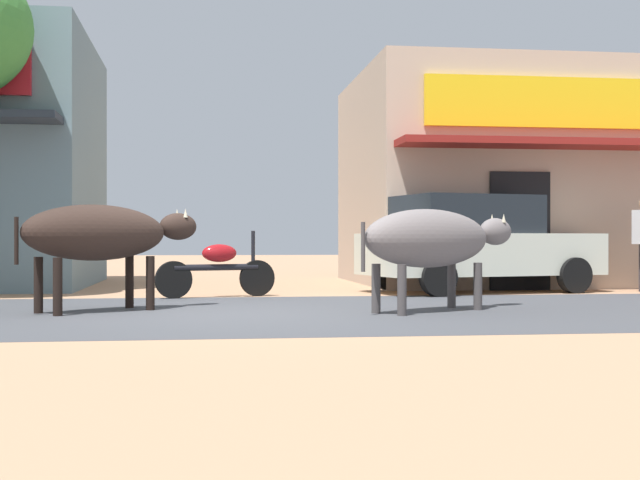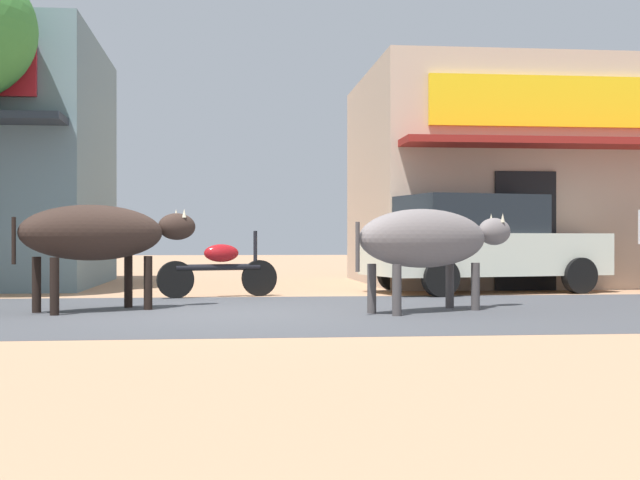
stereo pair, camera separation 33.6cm
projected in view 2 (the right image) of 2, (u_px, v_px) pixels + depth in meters
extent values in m
plane|color=tan|center=(222.00, 313.00, 10.88)|extent=(80.00, 80.00, 0.00)
cube|color=#43454A|center=(222.00, 312.00, 10.88)|extent=(72.00, 5.78, 0.00)
cube|color=#BFA48D|center=(524.00, 180.00, 18.40)|extent=(6.67, 5.45, 4.27)
cube|color=yellow|center=(577.00, 102.00, 15.64)|extent=(5.34, 0.10, 0.90)
cube|color=maroon|center=(586.00, 143.00, 15.25)|extent=(6.40, 0.90, 0.12)
cube|color=black|center=(525.00, 231.00, 15.57)|extent=(1.10, 0.06, 2.10)
cube|color=silver|center=(484.00, 254.00, 15.07)|extent=(4.24, 2.61, 0.70)
cube|color=#1E2328|center=(469.00, 215.00, 14.97)|extent=(2.48, 2.07, 0.64)
cylinder|color=black|center=(522.00, 272.00, 16.32)|extent=(0.63, 0.31, 0.60)
cylinder|color=black|center=(580.00, 276.00, 14.65)|extent=(0.63, 0.31, 0.60)
cylinder|color=black|center=(394.00, 274.00, 15.48)|extent=(0.63, 0.31, 0.60)
cylinder|color=black|center=(441.00, 278.00, 13.81)|extent=(0.63, 0.31, 0.60)
cylinder|color=black|center=(259.00, 278.00, 14.04)|extent=(0.57, 0.25, 0.57)
cylinder|color=black|center=(175.00, 280.00, 13.49)|extent=(0.57, 0.25, 0.57)
cylinder|color=black|center=(218.00, 267.00, 13.77)|extent=(1.32, 0.51, 0.10)
ellipsoid|color=#A51419|center=(221.00, 253.00, 13.79)|extent=(0.61, 0.40, 0.28)
cylinder|color=black|center=(255.00, 250.00, 14.01)|extent=(0.06, 0.06, 0.60)
ellipsoid|color=#30231D|center=(93.00, 233.00, 11.06)|extent=(2.00, 1.71, 0.70)
ellipsoid|color=#30231D|center=(177.00, 227.00, 11.87)|extent=(0.62, 0.55, 0.36)
cone|color=beige|center=(176.00, 213.00, 11.97)|extent=(0.06, 0.06, 0.12)
cone|color=beige|center=(184.00, 213.00, 11.82)|extent=(0.06, 0.06, 0.12)
cylinder|color=black|center=(128.00, 282.00, 11.67)|extent=(0.11, 0.11, 0.69)
cylinder|color=black|center=(148.00, 283.00, 11.29)|extent=(0.11, 0.11, 0.69)
cylinder|color=black|center=(37.00, 285.00, 10.83)|extent=(0.11, 0.11, 0.69)
cylinder|color=black|center=(54.00, 286.00, 10.45)|extent=(0.11, 0.11, 0.69)
cylinder|color=black|center=(14.00, 241.00, 10.39)|extent=(0.05, 0.05, 0.56)
ellipsoid|color=slate|center=(425.00, 238.00, 10.96)|extent=(2.10, 1.62, 0.73)
ellipsoid|color=slate|center=(494.00, 232.00, 11.75)|extent=(0.62, 0.53, 0.36)
cone|color=beige|center=(491.00, 218.00, 11.86)|extent=(0.06, 0.06, 0.12)
cone|color=beige|center=(503.00, 218.00, 11.70)|extent=(0.06, 0.06, 0.12)
cylinder|color=#443F3F|center=(450.00, 285.00, 11.55)|extent=(0.11, 0.11, 0.60)
cylinder|color=#443F3F|center=(475.00, 287.00, 11.20)|extent=(0.11, 0.11, 0.60)
cylinder|color=#443F3F|center=(372.00, 289.00, 10.73)|extent=(0.11, 0.11, 0.60)
cylinder|color=#443F3F|center=(397.00, 290.00, 10.38)|extent=(0.11, 0.11, 0.60)
cylinder|color=#443F3F|center=(358.00, 247.00, 10.30)|extent=(0.05, 0.05, 0.58)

